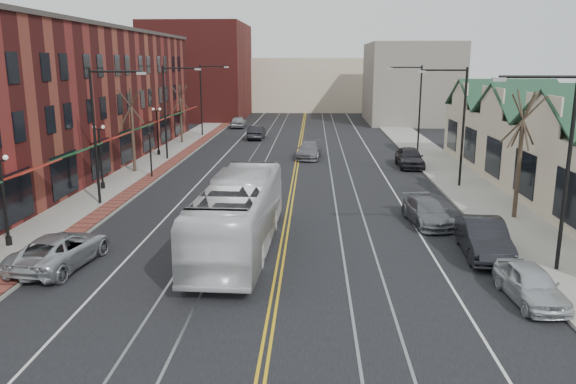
# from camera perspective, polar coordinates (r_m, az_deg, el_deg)

# --- Properties ---
(ground) EXTENTS (160.00, 160.00, 0.00)m
(ground) POSITION_cam_1_polar(r_m,az_deg,el_deg) (18.52, -2.02, -14.32)
(ground) COLOR black
(ground) RESTS_ON ground
(sidewalk_left) EXTENTS (4.00, 120.00, 0.15)m
(sidewalk_left) POSITION_cam_1_polar(r_m,az_deg,el_deg) (39.67, -17.18, 0.25)
(sidewalk_left) COLOR gray
(sidewalk_left) RESTS_ON ground
(sidewalk_right) EXTENTS (4.00, 120.00, 0.15)m
(sidewalk_right) POSITION_cam_1_polar(r_m,az_deg,el_deg) (38.83, 18.41, -0.11)
(sidewalk_right) COLOR gray
(sidewalk_right) RESTS_ON ground
(building_left) EXTENTS (10.00, 50.00, 11.00)m
(building_left) POSITION_cam_1_polar(r_m,az_deg,el_deg) (48.01, -22.79, 8.53)
(building_left) COLOR maroon
(building_left) RESTS_ON ground
(building_right) EXTENTS (8.00, 36.00, 4.60)m
(building_right) POSITION_cam_1_polar(r_m,az_deg,el_deg) (40.48, 26.84, 2.88)
(building_right) COLOR beige
(building_right) RESTS_ON ground
(backdrop_left) EXTENTS (14.00, 18.00, 14.00)m
(backdrop_left) POSITION_cam_1_polar(r_m,az_deg,el_deg) (88.11, -8.98, 12.02)
(backdrop_left) COLOR maroon
(backdrop_left) RESTS_ON ground
(backdrop_mid) EXTENTS (22.00, 14.00, 9.00)m
(backdrop_mid) POSITION_cam_1_polar(r_m,az_deg,el_deg) (101.46, 1.85, 10.89)
(backdrop_mid) COLOR beige
(backdrop_mid) RESTS_ON ground
(backdrop_right) EXTENTS (12.00, 16.00, 11.00)m
(backdrop_right) POSITION_cam_1_polar(r_m,az_deg,el_deg) (82.56, 12.31, 10.77)
(backdrop_right) COLOR slate
(backdrop_right) RESTS_ON ground
(streetlight_l_1) EXTENTS (3.33, 0.25, 8.00)m
(streetlight_l_1) POSITION_cam_1_polar(r_m,az_deg,el_deg) (34.85, -18.43, 6.71)
(streetlight_l_1) COLOR black
(streetlight_l_1) RESTS_ON sidewalk_left
(streetlight_l_2) EXTENTS (3.33, 0.25, 8.00)m
(streetlight_l_2) POSITION_cam_1_polar(r_m,az_deg,el_deg) (50.06, -11.92, 8.87)
(streetlight_l_2) COLOR black
(streetlight_l_2) RESTS_ON sidewalk_left
(streetlight_l_3) EXTENTS (3.33, 0.25, 8.00)m
(streetlight_l_3) POSITION_cam_1_polar(r_m,az_deg,el_deg) (65.65, -8.44, 9.97)
(streetlight_l_3) COLOR black
(streetlight_l_3) RESTS_ON sidewalk_left
(streetlight_r_0) EXTENTS (3.33, 0.25, 8.00)m
(streetlight_r_0) POSITION_cam_1_polar(r_m,az_deg,el_deg) (24.63, 25.74, 3.65)
(streetlight_r_0) COLOR black
(streetlight_r_0) RESTS_ON sidewalk_right
(streetlight_r_1) EXTENTS (3.33, 0.25, 8.00)m
(streetlight_r_1) POSITION_cam_1_polar(r_m,az_deg,el_deg) (39.73, 16.82, 7.54)
(streetlight_r_1) COLOR black
(streetlight_r_1) RESTS_ON sidewalk_right
(streetlight_r_2) EXTENTS (3.33, 0.25, 8.00)m
(streetlight_r_2) POSITION_cam_1_polar(r_m,az_deg,el_deg) (55.34, 12.82, 9.21)
(streetlight_r_2) COLOR black
(streetlight_r_2) RESTS_ON sidewalk_right
(lamppost_l_1) EXTENTS (0.84, 0.28, 4.27)m
(lamppost_l_1) POSITION_cam_1_polar(r_m,az_deg,el_deg) (28.90, -26.87, -0.95)
(lamppost_l_1) COLOR black
(lamppost_l_1) RESTS_ON sidewalk_left
(lamppost_l_2) EXTENTS (0.84, 0.28, 4.27)m
(lamppost_l_2) POSITION_cam_1_polar(r_m,az_deg,el_deg) (39.55, -18.48, 3.27)
(lamppost_l_2) COLOR black
(lamppost_l_2) RESTS_ON sidewalk_left
(lamppost_l_3) EXTENTS (0.84, 0.28, 4.27)m
(lamppost_l_3) POSITION_cam_1_polar(r_m,az_deg,el_deg) (52.71, -13.10, 5.93)
(lamppost_l_3) COLOR black
(lamppost_l_3) RESTS_ON sidewalk_left
(tree_left_near) EXTENTS (1.78, 1.37, 6.48)m
(tree_left_near) POSITION_cam_1_polar(r_m,az_deg,el_deg) (44.87, -15.53, 6.26)
(tree_left_near) COLOR #382B21
(tree_left_near) RESTS_ON sidewalk_left
(tree_left_far) EXTENTS (1.66, 1.28, 6.02)m
(tree_left_far) POSITION_cam_1_polar(r_m,az_deg,el_deg) (60.23, -10.84, 7.93)
(tree_left_far) COLOR #382B21
(tree_left_far) RESTS_ON sidewalk_left
(tree_right_mid) EXTENTS (1.90, 1.46, 6.93)m
(tree_right_mid) POSITION_cam_1_polar(r_m,az_deg,el_deg) (32.70, 22.50, 3.74)
(tree_right_mid) COLOR #382B21
(tree_right_mid) RESTS_ON sidewalk_right
(manhole_far) EXTENTS (0.60, 0.60, 0.02)m
(manhole_far) POSITION_cam_1_polar(r_m,az_deg,el_deg) (28.68, -23.65, -4.98)
(manhole_far) COLOR #592D19
(manhole_far) RESTS_ON sidewalk_left
(traffic_signal) EXTENTS (0.18, 0.15, 3.80)m
(traffic_signal) POSITION_cam_1_polar(r_m,az_deg,el_deg) (42.56, -13.82, 4.43)
(traffic_signal) COLOR black
(traffic_signal) RESTS_ON sidewalk_left
(transit_bus) EXTENTS (3.25, 12.23, 3.38)m
(transit_bus) POSITION_cam_1_polar(r_m,az_deg,el_deg) (25.77, -5.03, -2.30)
(transit_bus) COLOR white
(transit_bus) RESTS_ON ground
(parked_suv) EXTENTS (3.06, 5.51, 1.46)m
(parked_suv) POSITION_cam_1_polar(r_m,az_deg,el_deg) (25.80, -22.10, -5.47)
(parked_suv) COLOR #A7A9AE
(parked_suv) RESTS_ON ground
(parked_car_a) EXTENTS (1.85, 4.05, 1.35)m
(parked_car_a) POSITION_cam_1_polar(r_m,az_deg,el_deg) (22.37, 23.43, -8.57)
(parked_car_a) COLOR #B2B5B9
(parked_car_a) RESTS_ON ground
(parked_car_b) EXTENTS (2.08, 5.12, 1.65)m
(parked_car_b) POSITION_cam_1_polar(r_m,az_deg,el_deg) (26.63, 19.25, -4.44)
(parked_car_b) COLOR black
(parked_car_b) RESTS_ON ground
(parked_car_c) EXTENTS (2.40, 4.82, 1.35)m
(parked_car_c) POSITION_cam_1_polar(r_m,az_deg,el_deg) (30.92, 13.94, -1.97)
(parked_car_c) COLOR slate
(parked_car_c) RESTS_ON ground
(parked_car_d) EXTENTS (1.98, 4.89, 1.66)m
(parked_car_d) POSITION_cam_1_polar(r_m,az_deg,el_deg) (47.14, 12.26, 3.46)
(parked_car_d) COLOR black
(parked_car_d) RESTS_ON ground
(distant_car_left) EXTENTS (1.72, 4.60, 1.50)m
(distant_car_left) POSITION_cam_1_polar(r_m,az_deg,el_deg) (63.12, -3.21, 6.07)
(distant_car_left) COLOR black
(distant_car_left) RESTS_ON ground
(distant_car_right) EXTENTS (2.43, 5.14, 1.45)m
(distant_car_right) POSITION_cam_1_polar(r_m,az_deg,el_deg) (50.44, 2.16, 4.25)
(distant_car_right) COLOR slate
(distant_car_right) RESTS_ON ground
(distant_car_far) EXTENTS (1.92, 4.57, 1.55)m
(distant_car_far) POSITION_cam_1_polar(r_m,az_deg,el_deg) (74.25, -5.06, 7.12)
(distant_car_far) COLOR #9A9CA1
(distant_car_far) RESTS_ON ground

